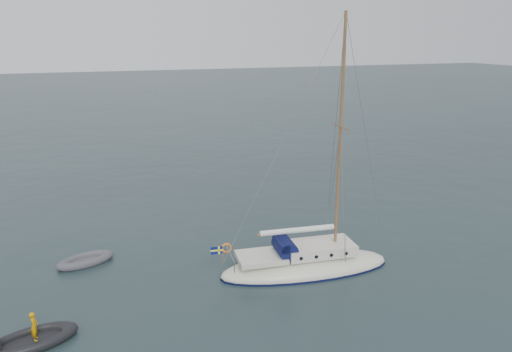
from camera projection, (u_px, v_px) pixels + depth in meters
name	position (u px, v px, depth m)	size (l,w,h in m)	color
ground	(285.00, 256.00, 27.44)	(300.00, 300.00, 0.00)	black
sailboat	(306.00, 252.00, 25.55)	(9.43, 2.82, 13.42)	beige
dinghy	(85.00, 260.00, 26.53)	(3.05, 1.38, 0.44)	#46454A
rib	(30.00, 340.00, 19.56)	(3.62, 1.65, 1.40)	black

